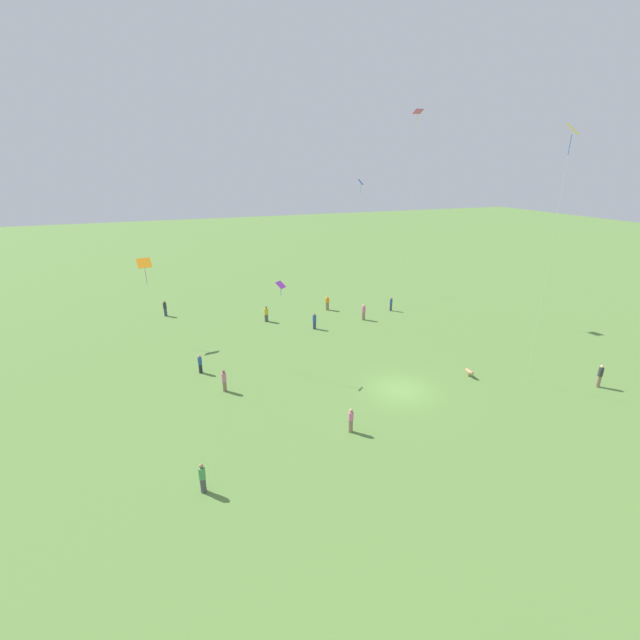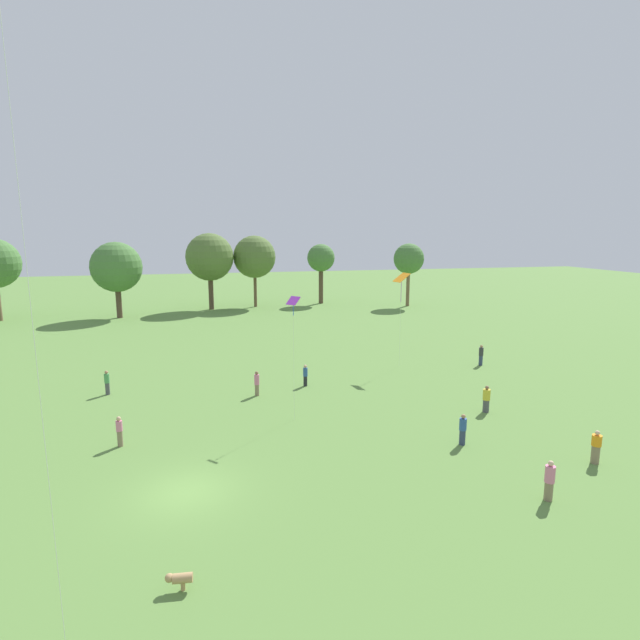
% 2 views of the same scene
% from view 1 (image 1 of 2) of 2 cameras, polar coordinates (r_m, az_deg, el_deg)
% --- Properties ---
extents(ground_plane, '(240.00, 240.00, 0.00)m').
position_cam_1_polar(ground_plane, '(33.67, 10.69, -9.18)').
color(ground_plane, '#5B843D').
extents(person_0, '(0.55, 0.55, 1.74)m').
position_cam_1_polar(person_0, '(44.62, -0.75, -0.15)').
color(person_0, '#333D5B').
rests_on(person_0, ground_plane).
extents(person_1, '(0.55, 0.55, 1.82)m').
position_cam_1_polar(person_1, '(47.52, 5.83, 1.06)').
color(person_1, '#847056').
rests_on(person_1, ground_plane).
extents(person_2, '(0.44, 0.44, 1.64)m').
position_cam_1_polar(person_2, '(50.98, 9.44, 2.13)').
color(person_2, '#333D5B').
rests_on(person_2, ground_plane).
extents(person_3, '(0.48, 0.48, 1.78)m').
position_cam_1_polar(person_3, '(33.33, -12.66, -7.89)').
color(person_3, '#847056').
rests_on(person_3, ground_plane).
extents(person_4, '(0.65, 0.65, 1.75)m').
position_cam_1_polar(person_4, '(47.14, -7.19, 0.80)').
color(person_4, '#4C4C51').
rests_on(person_4, ground_plane).
extents(person_5, '(0.47, 0.47, 1.69)m').
position_cam_1_polar(person_5, '(28.09, 4.12, -13.19)').
color(person_5, '#847056').
rests_on(person_5, ground_plane).
extents(person_6, '(0.47, 0.47, 1.64)m').
position_cam_1_polar(person_6, '(36.65, -15.70, -5.63)').
color(person_6, '#232328').
rests_on(person_6, ground_plane).
extents(person_7, '(0.53, 0.53, 1.81)m').
position_cam_1_polar(person_7, '(51.58, -19.96, 1.47)').
color(person_7, '#333D5B').
rests_on(person_7, ground_plane).
extents(person_8, '(0.50, 0.50, 1.76)m').
position_cam_1_polar(person_8, '(24.45, -15.41, -19.63)').
color(person_8, '#4C4C51').
rests_on(person_8, ground_plane).
extents(person_9, '(0.50, 0.50, 1.85)m').
position_cam_1_polar(person_9, '(39.52, 33.26, -6.25)').
color(person_9, '#847056').
rests_on(person_9, ground_plane).
extents(person_10, '(0.54, 0.54, 1.73)m').
position_cam_1_polar(person_10, '(50.59, 0.98, 2.27)').
color(person_10, '#847056').
rests_on(person_10, ground_plane).
extents(kite_1, '(1.23, 1.32, 18.74)m').
position_cam_1_polar(kite_1, '(34.19, 30.38, 19.69)').
color(kite_1, yellow).
rests_on(kite_1, ground_plane).
extents(kite_2, '(1.20, 1.38, 8.05)m').
position_cam_1_polar(kite_2, '(43.11, -22.37, 6.83)').
color(kite_2, orange).
rests_on(kite_2, ground_plane).
extents(kite_6, '(0.90, 0.97, 21.71)m').
position_cam_1_polar(kite_6, '(50.70, 12.81, 23.94)').
color(kite_6, '#E54C99').
rests_on(kite_6, ground_plane).
extents(kite_7, '(0.89, 0.91, 7.67)m').
position_cam_1_polar(kite_7, '(33.54, -5.25, 4.18)').
color(kite_7, purple).
rests_on(kite_7, ground_plane).
extents(kite_8, '(1.10, 1.03, 14.48)m').
position_cam_1_polar(kite_8, '(59.30, 5.43, 17.21)').
color(kite_8, blue).
rests_on(kite_8, ground_plane).
extents(dog_0, '(0.89, 0.38, 0.63)m').
position_cam_1_polar(dog_0, '(36.89, 19.32, -6.56)').
color(dog_0, tan).
rests_on(dog_0, ground_plane).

